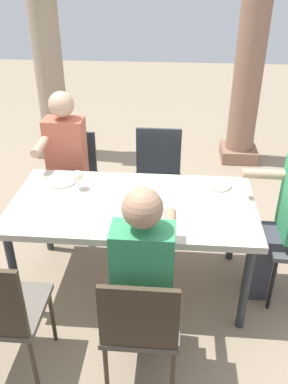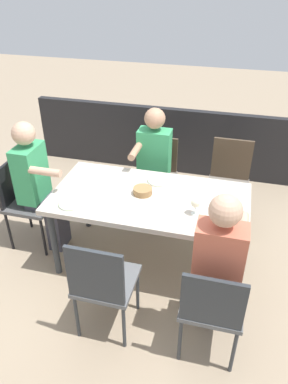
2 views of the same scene
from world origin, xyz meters
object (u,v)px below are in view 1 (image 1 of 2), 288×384
(chair_mid_north, at_px, (158,174))
(stone_column_near, at_px, (46,42))
(stone_column_centre, at_px, (253,39))
(plate_0, at_px, (60,181))
(diner_guest_third, at_px, (65,163))
(plate_1, at_px, (124,223))
(dining_table, at_px, (133,211))
(chair_west_north, at_px, (73,173))
(wine_glass_0, at_px, (78,176))
(bread_basket, at_px, (142,201))
(chair_west_south, at_px, (0,310))
(diner_woman_green, at_px, (144,275))
(chair_mid_south, at_px, (141,322))
(plate_2, at_px, (217,185))
(diner_man_white, at_px, (288,214))

(chair_mid_north, distance_m, stone_column_near, 2.28)
(stone_column_centre, xyz_separation_m, plate_0, (-1.71, -2.18, -0.72))
(diner_guest_third, height_order, plate_1, diner_guest_third)
(dining_table, bearing_deg, plate_0, 156.09)
(chair_west_north, relative_size, stone_column_centre, 0.29)
(chair_mid_north, xyz_separation_m, wine_glass_0, (-0.57, -0.72, 0.33))
(plate_1, height_order, bread_basket, bread_basket)
(chair_west_south, height_order, diner_woman_green, diner_woman_green)
(chair_west_south, xyz_separation_m, plate_0, (0.07, 1.15, 0.22))
(chair_west_south, height_order, plate_1, chair_west_south)
(diner_guest_third, relative_size, plate_1, 5.89)
(chair_mid_south, height_order, wine_glass_0, wine_glass_0)
(plate_0, distance_m, wine_glass_0, 0.22)
(diner_woman_green, relative_size, bread_basket, 7.66)
(chair_west_south, distance_m, plate_1, 0.91)
(diner_guest_third, relative_size, stone_column_near, 0.46)
(wine_glass_0, height_order, plate_2, wine_glass_0)
(chair_mid_south, xyz_separation_m, plate_1, (-0.16, 0.60, 0.25))
(diner_guest_third, distance_m, stone_column_centre, 2.62)
(chair_west_north, xyz_separation_m, chair_mid_north, (0.80, 0.01, 0.02))
(plate_0, distance_m, plate_2, 1.22)
(stone_column_near, height_order, plate_2, stone_column_near)
(chair_mid_south, bearing_deg, dining_table, 98.84)
(wine_glass_0, bearing_deg, chair_west_south, -102.80)
(bread_basket, bearing_deg, stone_column_centre, 67.15)
(diner_woman_green, bearing_deg, plate_1, 111.99)
(stone_column_centre, bearing_deg, diner_guest_third, -135.29)
(chair_west_south, bearing_deg, plate_2, 42.47)
(chair_mid_south, relative_size, stone_column_centre, 0.29)
(bread_basket, bearing_deg, diner_man_white, 1.67)
(chair_west_south, bearing_deg, dining_table, 52.90)
(stone_column_near, distance_m, plate_1, 3.06)
(chair_west_north, height_order, chair_west_south, chair_west_south)
(diner_man_white, bearing_deg, stone_column_centre, 89.74)
(chair_west_south, bearing_deg, bread_basket, 49.22)
(diner_woman_green, xyz_separation_m, plate_0, (-0.74, 0.96, 0.07))
(chair_west_north, relative_size, chair_mid_south, 1.00)
(diner_guest_third, relative_size, bread_basket, 7.86)
(diner_woman_green, bearing_deg, chair_west_north, 117.22)
(stone_column_centre, bearing_deg, diner_woman_green, -107.23)
(dining_table, relative_size, diner_man_white, 1.31)
(diner_woman_green, xyz_separation_m, stone_column_near, (-1.42, 3.13, 0.71))
(chair_west_north, xyz_separation_m, stone_column_near, (-0.61, 1.57, 0.90))
(chair_west_south, bearing_deg, diner_woman_green, 13.29)
(stone_column_near, bearing_deg, wine_glass_0, -69.54)
(plate_2, bearing_deg, wine_glass_0, -172.83)
(plate_1, relative_size, bread_basket, 1.33)
(chair_mid_south, relative_size, diner_woman_green, 0.68)
(chair_mid_south, relative_size, plate_1, 3.92)
(chair_mid_north, xyz_separation_m, plate_1, (-0.16, -1.16, 0.23))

